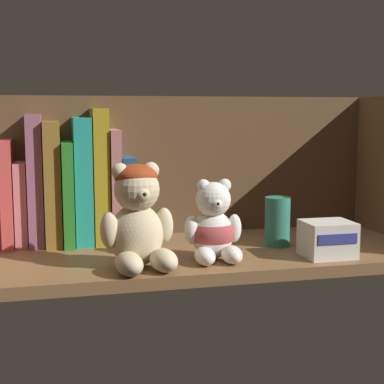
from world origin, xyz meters
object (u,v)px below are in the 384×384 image
book_5 (52,183)px  book_10 (126,198)px  book_8 (99,175)px  teddy_bear_smaller (213,228)px  book_4 (35,180)px  pillar_candle (277,221)px  book_3 (21,204)px  book_9 (113,185)px  teddy_bear_larger (138,218)px  book_6 (67,192)px  book_7 (82,180)px  book_2 (8,193)px  small_product_box (328,239)px

book_5 → book_10: size_ratio=1.41×
book_8 → teddy_bear_smaller: 26.55cm
book_4 → pillar_candle: size_ratio=2.67×
book_3 → book_9: book_9 is taller
book_4 → teddy_bear_larger: 26.74cm
book_4 → book_6: size_ratio=1.26×
book_5 → teddy_bear_smaller: bearing=-36.6°
book_4 → book_10: 17.19cm
book_7 → book_9: 5.91cm
book_2 → book_7: size_ratio=0.83×
book_5 → book_9: 11.29cm
book_7 → teddy_bear_smaller: 28.53cm
book_5 → book_9: bearing=0.0°
book_2 → book_5: size_ratio=0.86×
book_7 → small_product_box: book_7 is taller
small_product_box → book_2: bearing=157.5°
book_9 → teddy_bear_larger: size_ratio=1.28×
book_3 → teddy_bear_larger: 28.08cm
book_2 → book_5: book_5 is taller
book_9 → teddy_bear_larger: bearing=-85.9°
book_2 → book_10: book_2 is taller
teddy_bear_larger → small_product_box: 32.58cm
book_8 → teddy_bear_smaller: (16.98, -19.09, -7.22)cm
book_3 → book_5: bearing=0.0°
book_10 → teddy_bear_smaller: (11.97, -19.09, -2.75)cm
book_2 → small_product_box: size_ratio=2.37×
book_6 → book_8: 6.74cm
teddy_bear_smaller → book_7: bearing=136.6°
book_2 → book_6: 10.64cm
book_7 → book_8: 3.33cm
book_3 → book_8: size_ratio=0.61×
book_9 → small_product_box: book_9 is taller
book_3 → book_8: bearing=0.0°
book_9 → teddy_bear_smaller: (14.40, -19.09, -5.29)cm
book_6 → book_7: book_7 is taller
teddy_bear_larger → pillar_candle: size_ratio=1.84×
book_6 → teddy_bear_larger: (10.11, -21.17, -1.62)cm
book_3 → book_4: book_4 is taller
teddy_bear_larger → small_product_box: teddy_bear_larger is taller
book_5 → book_6: (2.66, 0.00, -1.86)cm
book_3 → teddy_bear_larger: teddy_bear_larger is taller
book_2 → book_10: 21.73cm
book_4 → book_5: (3.03, 0.00, -0.63)cm
book_4 → teddy_bear_larger: bearing=-53.3°
book_5 → small_product_box: size_ratio=2.77×
teddy_bear_larger → teddy_bear_smaller: (12.90, 2.08, -2.58)cm
book_4 → small_product_box: book_4 is taller
teddy_bear_smaller → teddy_bear_larger: bearing=-170.8°
book_7 → book_8: (3.23, 0.00, 0.81)cm
book_8 → pillar_candle: bearing=-20.8°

